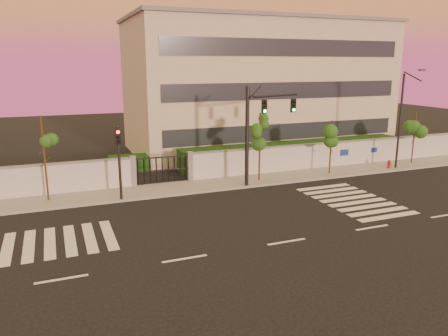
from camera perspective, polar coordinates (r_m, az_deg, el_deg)
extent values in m
plane|color=black|center=(21.09, 8.17, -9.53)|extent=(120.00, 120.00, 0.00)
cube|color=gray|center=(30.10, -1.74, -2.20)|extent=(60.00, 3.00, 0.15)
cube|color=#B5B7BC|center=(38.36, 18.26, 1.95)|extent=(31.00, 0.30, 2.00)
cube|color=slate|center=(38.17, 18.38, 3.51)|extent=(31.00, 0.36, 0.12)
cube|color=slate|center=(30.02, -11.76, -0.50)|extent=(0.35, 0.35, 2.20)
cube|color=slate|center=(30.92, -4.45, 0.15)|extent=(0.35, 0.35, 2.20)
cube|color=#15330F|center=(37.22, 9.25, 1.97)|extent=(20.00, 2.00, 1.80)
cube|color=#15330F|center=(35.28, -9.96, 0.81)|extent=(6.00, 1.50, 1.20)
cube|color=#BBB29E|center=(43.16, 4.34, 10.49)|extent=(24.00, 12.00, 12.00)
cube|color=#262D38|center=(38.20, 8.20, 4.74)|extent=(22.00, 0.08, 1.40)
cube|color=#262D38|center=(37.84, 8.38, 9.98)|extent=(22.00, 0.08, 1.40)
cube|color=#262D38|center=(37.80, 8.57, 15.28)|extent=(22.00, 0.08, 1.40)
cube|color=slate|center=(43.28, 4.49, 18.58)|extent=(24.40, 12.40, 0.30)
cube|color=silver|center=(22.44, -26.44, -9.39)|extent=(0.50, 4.00, 0.02)
cube|color=silver|center=(22.37, -24.13, -9.22)|extent=(0.50, 4.00, 0.02)
cube|color=silver|center=(22.33, -21.80, -9.04)|extent=(0.50, 4.00, 0.02)
cube|color=silver|center=(22.32, -19.47, -8.84)|extent=(0.50, 4.00, 0.02)
cube|color=silver|center=(22.35, -17.14, -8.63)|extent=(0.50, 4.00, 0.02)
cube|color=silver|center=(22.42, -14.83, -8.40)|extent=(0.50, 4.00, 0.02)
cube|color=silver|center=(25.80, 20.75, -5.93)|extent=(4.00, 0.50, 0.02)
cube|color=silver|center=(26.43, 19.45, -5.37)|extent=(4.00, 0.50, 0.02)
cube|color=silver|center=(27.07, 18.21, -4.83)|extent=(4.00, 0.50, 0.02)
cube|color=silver|center=(27.73, 17.03, -4.31)|extent=(4.00, 0.50, 0.02)
cube|color=silver|center=(28.40, 15.91, -3.82)|extent=(4.00, 0.50, 0.02)
cube|color=silver|center=(29.08, 14.84, -3.34)|extent=(4.00, 0.50, 0.02)
cube|color=silver|center=(29.78, 13.82, -2.89)|extent=(4.00, 0.50, 0.02)
cube|color=silver|center=(30.48, 12.85, -2.46)|extent=(4.00, 0.50, 0.02)
cube|color=silver|center=(18.65, -20.46, -13.44)|extent=(2.00, 0.15, 0.01)
cube|color=silver|center=(19.27, -5.15, -11.71)|extent=(2.00, 0.15, 0.01)
cube|color=silver|center=(21.08, 8.17, -9.51)|extent=(2.00, 0.15, 0.01)
cube|color=silver|center=(23.83, 18.77, -7.37)|extent=(2.00, 0.15, 0.01)
cube|color=silver|center=(27.22, 26.88, -5.54)|extent=(2.00, 0.15, 0.01)
cylinder|color=#382314|center=(27.97, -22.37, 0.98)|extent=(0.12, 0.12, 5.27)
sphere|color=#154714|center=(27.70, -22.66, 4.18)|extent=(1.11, 1.11, 1.11)
sphere|color=#154714|center=(28.02, -21.79, 2.70)|extent=(0.85, 0.85, 0.85)
sphere|color=#154714|center=(27.64, -23.19, 3.00)|extent=(0.81, 0.81, 0.81)
cylinder|color=#382314|center=(30.65, 4.67, 2.61)|extent=(0.12, 0.12, 4.90)
sphere|color=#154714|center=(30.41, 4.73, 5.33)|extent=(1.11, 1.11, 1.11)
sphere|color=#154714|center=(30.86, 5.12, 4.06)|extent=(0.84, 0.84, 0.84)
sphere|color=#154714|center=(30.22, 4.32, 4.34)|extent=(0.80, 0.80, 0.80)
cylinder|color=#382314|center=(33.47, 13.76, 2.54)|extent=(0.12, 0.12, 4.16)
sphere|color=#154714|center=(33.27, 13.88, 4.65)|extent=(1.12, 1.12, 1.12)
sphere|color=#154714|center=(33.73, 14.12, 3.68)|extent=(0.85, 0.85, 0.85)
sphere|color=#154714|center=(33.03, 13.56, 3.88)|extent=(0.81, 0.81, 0.81)
cylinder|color=#382314|center=(39.27, 23.53, 3.49)|extent=(0.11, 0.11, 4.32)
sphere|color=#154714|center=(39.09, 23.71, 5.36)|extent=(1.03, 1.03, 1.03)
sphere|color=#154714|center=(39.54, 23.77, 4.48)|extent=(0.79, 0.79, 0.79)
sphere|color=#154714|center=(38.85, 23.50, 4.69)|extent=(0.75, 0.75, 0.75)
cylinder|color=black|center=(29.04, 3.03, 3.94)|extent=(0.26, 0.26, 6.80)
cylinder|color=black|center=(29.65, 6.81, 9.39)|extent=(3.98, 1.56, 0.18)
cube|color=black|center=(29.25, 5.29, 7.98)|extent=(0.38, 0.20, 0.99)
sphere|color=#0CF259|center=(29.19, 5.38, 7.36)|extent=(0.22, 0.22, 0.22)
cube|color=black|center=(30.30, 9.03, 8.06)|extent=(0.38, 0.20, 0.99)
sphere|color=#0CF259|center=(30.24, 9.12, 7.46)|extent=(0.22, 0.22, 0.22)
cylinder|color=black|center=(26.87, -13.49, 0.45)|extent=(0.16, 0.16, 4.63)
cube|color=black|center=(26.50, -13.68, 4.01)|extent=(0.36, 0.19, 0.93)
sphere|color=red|center=(26.35, -13.68, 4.59)|extent=(0.21, 0.21, 0.21)
cylinder|color=black|center=(36.76, 21.97, 5.52)|extent=(0.17, 0.17, 7.48)
cylinder|color=black|center=(35.90, 23.40, 10.94)|extent=(0.09, 1.79, 0.73)
cube|color=#3F3F44|center=(35.30, 24.45, 11.58)|extent=(0.47, 0.23, 0.14)
cylinder|color=#B30B15|center=(36.97, 20.73, 0.18)|extent=(0.23, 0.23, 0.53)
cylinder|color=#B30B15|center=(36.90, 20.77, 0.67)|extent=(0.30, 0.30, 0.11)
sphere|color=#B30B15|center=(36.88, 20.79, 0.84)|extent=(0.19, 0.19, 0.19)
cylinder|color=#B30B15|center=(36.95, 20.75, 0.34)|extent=(0.32, 0.19, 0.11)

